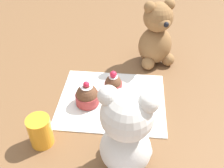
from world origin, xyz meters
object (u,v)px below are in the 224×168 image
at_px(teddy_bear_tan, 156,36).
at_px(cupcake_near_tan_bear, 113,84).
at_px(cupcake_near_cream_bear, 87,96).
at_px(teddy_bear_cream, 126,133).
at_px(juice_glass, 40,131).

distance_m(teddy_bear_tan, cupcake_near_tan_bear, 0.20).
distance_m(teddy_bear_tan, cupcake_near_cream_bear, 0.28).
bearing_deg(teddy_bear_cream, cupcake_near_tan_bear, -69.86).
height_order(teddy_bear_cream, cupcake_near_cream_bear, teddy_bear_cream).
relative_size(teddy_bear_tan, cupcake_near_tan_bear, 3.11).
bearing_deg(cupcake_near_tan_bear, teddy_bear_tan, -126.28).
relative_size(teddy_bear_cream, juice_glass, 2.83).
bearing_deg(juice_glass, cupcake_near_tan_bear, -127.17).
bearing_deg(teddy_bear_cream, juice_glass, -3.95).
xyz_separation_m(teddy_bear_tan, cupcake_near_cream_bear, (0.17, 0.21, -0.06)).
bearing_deg(cupcake_near_tan_bear, cupcake_near_cream_bear, 42.34).
relative_size(teddy_bear_tan, juice_glass, 2.74).
bearing_deg(juice_glass, teddy_bear_cream, 167.61).
bearing_deg(juice_glass, cupcake_near_cream_bear, -121.65).
height_order(cupcake_near_tan_bear, juice_glass, juice_glass).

